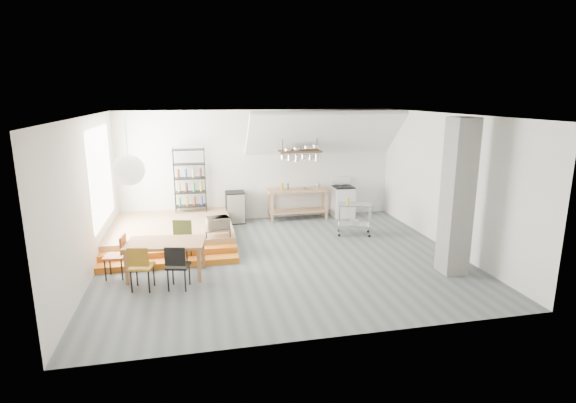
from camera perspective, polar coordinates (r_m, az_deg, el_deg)
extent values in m
plane|color=#545D61|center=(10.27, -0.65, -7.22)|extent=(8.00, 8.00, 0.00)
cube|color=silver|center=(13.21, -3.70, 4.60)|extent=(8.00, 0.04, 3.20)
cube|color=silver|center=(9.86, -24.11, 0.41)|extent=(0.04, 7.00, 3.20)
cube|color=silver|center=(11.30, 19.64, 2.33)|extent=(0.04, 7.00, 3.20)
cube|color=white|center=(9.62, -0.70, 10.92)|extent=(8.00, 7.00, 0.02)
cube|color=white|center=(12.91, 4.65, 8.62)|extent=(4.40, 1.44, 1.32)
cube|color=white|center=(11.26, -22.60, 3.09)|extent=(0.02, 2.50, 2.20)
cube|color=#A27C51|center=(11.94, -14.49, -3.67)|extent=(3.00, 3.00, 0.40)
cube|color=#C76917|center=(10.13, -14.83, -7.58)|extent=(3.00, 0.35, 0.13)
cube|color=#C76917|center=(10.44, -14.77, -6.56)|extent=(3.00, 0.35, 0.27)
cube|color=gray|center=(9.69, 20.70, 0.51)|extent=(0.50, 0.50, 3.20)
cube|color=#A27C51|center=(13.21, 1.29, 1.45)|extent=(1.80, 0.60, 0.06)
cube|color=#A27C51|center=(13.36, 1.28, -1.20)|extent=(1.70, 0.55, 0.04)
cube|color=#A27C51|center=(13.73, 4.40, -0.06)|extent=(0.06, 0.06, 0.86)
cube|color=#A27C51|center=(13.36, -2.36, -0.40)|extent=(0.06, 0.06, 0.86)
cube|color=#A27C51|center=(13.32, 4.94, -0.49)|extent=(0.06, 0.06, 0.86)
cube|color=#A27C51|center=(12.94, -2.03, -0.86)|extent=(0.06, 0.06, 0.86)
cube|color=white|center=(13.69, 6.99, -0.07)|extent=(0.60, 0.60, 0.90)
cube|color=black|center=(13.59, 7.05, 1.86)|extent=(0.58, 0.58, 0.03)
cube|color=white|center=(13.82, 6.69, 2.61)|extent=(0.60, 0.05, 0.25)
cylinder|color=black|center=(13.76, 7.41, 2.10)|extent=(0.18, 0.18, 0.02)
cylinder|color=black|center=(13.67, 6.30, 2.05)|extent=(0.18, 0.18, 0.02)
cylinder|color=black|center=(13.50, 7.81, 1.87)|extent=(0.18, 0.18, 0.02)
cylinder|color=black|center=(13.41, 6.68, 1.82)|extent=(0.18, 0.18, 0.02)
cube|color=#3D2A18|center=(12.83, 1.53, 6.38)|extent=(1.20, 0.50, 0.05)
cylinder|color=black|center=(12.66, -0.68, 8.91)|extent=(0.02, 0.02, 1.15)
cylinder|color=black|center=(12.90, 3.73, 8.97)|extent=(0.02, 0.02, 1.15)
cylinder|color=silver|center=(12.69, -0.63, 5.67)|extent=(0.16, 0.16, 0.12)
cylinder|color=silver|center=(12.73, 0.26, 5.61)|extent=(0.20, 0.20, 0.16)
cylinder|color=silver|center=(12.78, 1.14, 5.55)|extent=(0.16, 0.16, 0.20)
cylinder|color=silver|center=(12.82, 2.01, 5.75)|extent=(0.20, 0.20, 0.12)
cylinder|color=silver|center=(12.87, 2.88, 5.68)|extent=(0.16, 0.16, 0.16)
cylinder|color=silver|center=(12.93, 3.74, 5.61)|extent=(0.20, 0.20, 0.20)
cylinder|color=black|center=(13.01, -10.51, 2.92)|extent=(0.02, 0.02, 1.80)
cylinder|color=black|center=(13.02, -14.21, 2.74)|extent=(0.02, 0.02, 1.80)
cylinder|color=black|center=(12.66, -10.46, 2.63)|extent=(0.02, 0.02, 1.80)
cylinder|color=black|center=(12.66, -14.26, 2.45)|extent=(0.02, 0.02, 1.80)
cube|color=black|center=(12.99, -12.20, -0.56)|extent=(0.88, 0.38, 0.02)
cube|color=black|center=(12.90, -12.28, 1.16)|extent=(0.88, 0.38, 0.02)
cube|color=black|center=(12.82, -12.37, 2.91)|extent=(0.88, 0.38, 0.02)
cube|color=black|center=(12.76, -12.46, 4.68)|extent=(0.88, 0.38, 0.02)
cube|color=black|center=(12.71, -12.55, 6.46)|extent=(0.88, 0.38, 0.03)
cylinder|color=#388E3F|center=(12.96, -12.23, 0.04)|extent=(0.07, 0.07, 0.24)
cylinder|color=#A29E1B|center=(12.87, -12.31, 1.77)|extent=(0.07, 0.07, 0.24)
cylinder|color=brown|center=(12.80, -12.40, 3.53)|extent=(0.07, 0.07, 0.24)
cube|color=#A27C51|center=(10.64, -8.90, -3.53)|extent=(0.60, 0.40, 0.03)
cylinder|color=black|center=(10.84, -7.51, -3.61)|extent=(0.02, 0.02, 0.13)
cylinder|color=black|center=(10.81, -10.37, -3.76)|extent=(0.02, 0.02, 0.13)
cylinder|color=black|center=(10.51, -7.36, -4.14)|extent=(0.02, 0.02, 0.13)
cylinder|color=black|center=(10.49, -10.30, -4.30)|extent=(0.02, 0.02, 0.13)
sphere|color=white|center=(9.20, -19.55, 3.76)|extent=(0.60, 0.60, 0.60)
cube|color=olive|center=(9.41, -15.30, -5.10)|extent=(1.65, 1.07, 0.06)
cube|color=olive|center=(9.77, -10.74, -6.45)|extent=(0.08, 0.08, 0.68)
cube|color=olive|center=(10.02, -18.73, -6.43)|extent=(0.08, 0.08, 0.68)
cube|color=olive|center=(9.09, -11.22, -8.01)|extent=(0.08, 0.08, 0.68)
cube|color=olive|center=(9.36, -19.80, -7.94)|extent=(0.08, 0.08, 0.68)
cube|color=#A7741C|center=(8.99, -18.07, -7.85)|extent=(0.48, 0.48, 0.04)
cube|color=#A7741C|center=(8.74, -18.55, -6.71)|extent=(0.39, 0.12, 0.36)
cylinder|color=black|center=(8.98, -19.28, -9.58)|extent=(0.03, 0.03, 0.45)
cylinder|color=black|center=(8.88, -17.25, -9.69)|extent=(0.03, 0.03, 0.45)
cylinder|color=black|center=(9.27, -18.64, -8.81)|extent=(0.03, 0.03, 0.45)
cylinder|color=black|center=(9.17, -16.67, -8.90)|extent=(0.03, 0.03, 0.45)
cube|color=black|center=(8.86, -13.76, -7.93)|extent=(0.49, 0.49, 0.04)
cube|color=black|center=(8.61, -14.17, -6.79)|extent=(0.38, 0.13, 0.35)
cylinder|color=black|center=(8.84, -14.97, -9.66)|extent=(0.03, 0.03, 0.44)
cylinder|color=black|center=(8.76, -12.92, -9.77)|extent=(0.03, 0.03, 0.44)
cylinder|color=black|center=(9.13, -14.41, -8.88)|extent=(0.03, 0.03, 0.44)
cylinder|color=black|center=(9.05, -12.41, -8.97)|extent=(0.03, 0.03, 0.44)
cube|color=#525E2C|center=(10.04, -13.49, -5.14)|extent=(0.53, 0.53, 0.04)
cube|color=#525E2C|center=(10.14, -13.28, -3.33)|extent=(0.41, 0.15, 0.38)
cylinder|color=black|center=(10.23, -12.21, -6.20)|extent=(0.03, 0.03, 0.48)
cylinder|color=black|center=(10.32, -14.09, -6.12)|extent=(0.03, 0.03, 0.48)
cylinder|color=black|center=(9.91, -12.71, -6.86)|extent=(0.03, 0.03, 0.48)
cylinder|color=black|center=(10.01, -14.65, -6.78)|extent=(0.03, 0.03, 0.48)
cube|color=#BF531B|center=(9.74, -21.13, -6.50)|extent=(0.45, 0.45, 0.04)
cube|color=#BF531B|center=(9.61, -20.21, -5.10)|extent=(0.09, 0.39, 0.35)
cylinder|color=black|center=(9.63, -20.34, -8.13)|extent=(0.03, 0.03, 0.44)
cylinder|color=black|center=(9.92, -19.86, -7.46)|extent=(0.03, 0.03, 0.44)
cylinder|color=black|center=(9.72, -22.19, -8.09)|extent=(0.03, 0.03, 0.44)
cylinder|color=black|center=(10.01, -21.66, -7.43)|extent=(0.03, 0.03, 0.44)
cube|color=silver|center=(11.85, 8.49, -0.38)|extent=(0.95, 0.70, 0.04)
cube|color=silver|center=(11.99, 8.41, -2.90)|extent=(0.95, 0.70, 0.03)
cylinder|color=silver|center=(12.18, 10.23, -2.03)|extent=(0.03, 0.03, 0.81)
sphere|color=black|center=(12.28, 10.16, -3.75)|extent=(0.07, 0.07, 0.07)
cylinder|color=silver|center=(12.13, 6.52, -1.95)|extent=(0.03, 0.03, 0.81)
sphere|color=black|center=(12.24, 6.48, -3.69)|extent=(0.07, 0.07, 0.07)
cylinder|color=silver|center=(11.78, 10.39, -2.56)|extent=(0.03, 0.03, 0.81)
sphere|color=black|center=(11.89, 10.31, -4.34)|extent=(0.07, 0.07, 0.07)
cylinder|color=silver|center=(11.74, 6.56, -2.49)|extent=(0.03, 0.03, 0.81)
sphere|color=black|center=(11.85, 6.51, -4.27)|extent=(0.07, 0.07, 0.07)
cube|color=black|center=(13.06, -6.71, -0.71)|extent=(0.53, 0.53, 0.90)
imported|color=beige|center=(10.59, -8.93, -2.71)|extent=(0.57, 0.44, 0.29)
imported|color=silver|center=(13.20, 2.19, 1.67)|extent=(0.25, 0.25, 0.05)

